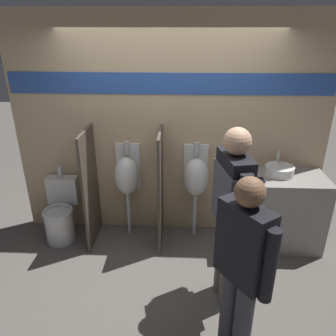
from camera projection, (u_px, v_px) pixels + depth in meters
ground_plane at (167, 253)px, 3.94m from camera, size 16.00×16.00×0.00m
display_wall at (170, 130)px, 3.94m from camera, size 3.77×0.07×2.70m
sink_counter at (279, 211)px, 3.96m from camera, size 0.98×0.57×0.92m
sink_basin at (279, 170)px, 3.81m from camera, size 0.33×0.33×0.24m
cell_phone at (261, 180)px, 3.68m from camera, size 0.07×0.14×0.01m
divider_near_counter at (90, 188)px, 3.94m from camera, size 0.03×0.60×1.44m
divider_mid at (161, 190)px, 3.90m from camera, size 0.03×0.60×1.44m
urinal_near_counter at (127, 176)px, 4.01m from camera, size 0.32×0.32×1.24m
urinal_far at (196, 177)px, 3.98m from camera, size 0.32×0.32×1.24m
toilet at (61, 215)px, 4.13m from camera, size 0.39×0.53×0.91m
person_in_vest at (231, 208)px, 2.91m from camera, size 0.32×0.61×1.78m
person_with_lanyard at (241, 266)px, 2.41m from camera, size 0.39×0.48×1.62m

